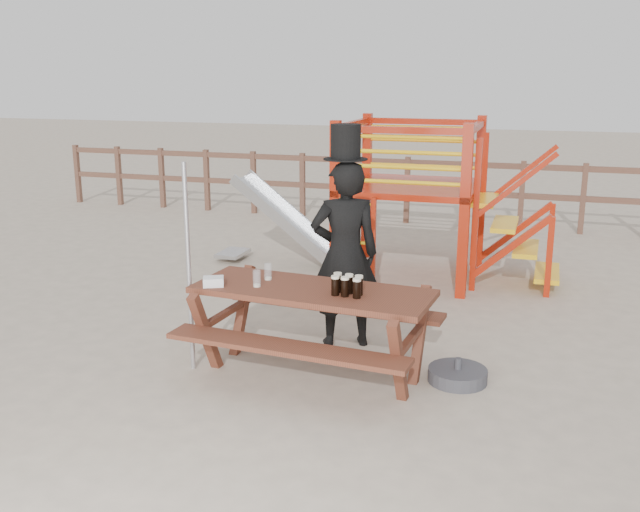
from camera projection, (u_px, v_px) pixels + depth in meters
The scene contains 10 objects.
ground at pixel (309, 378), 6.41m from camera, with size 60.00×60.00×0.00m, color #B9A790.
back_fence at pixel (435, 184), 12.68m from camera, with size 15.09×0.09×1.20m.
playground_fort at pixel (405, 197), 9.41m from camera, with size 4.71×1.84×2.10m.
picnic_table at pixel (312, 321), 6.35m from camera, with size 2.21×1.61×0.82m.
man_with_hat at pixel (345, 249), 6.97m from camera, with size 0.80×0.69×2.20m.
metal_pole at pixel (189, 269), 6.37m from camera, with size 0.04×0.04×1.92m, color #B2B2B7.
parasol_base at pixel (457, 375), 6.32m from camera, with size 0.52×0.52×0.22m.
paper_bag at pixel (213, 282), 6.34m from camera, with size 0.18×0.14×0.08m, color white.
stout_pints at pixel (347, 285), 6.07m from camera, with size 0.27×0.19×0.17m.
empty_glasses at pixel (262, 276), 6.42m from camera, with size 0.08×0.30×0.15m.
Camera 1 is at (1.91, -5.62, 2.67)m, focal length 40.00 mm.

